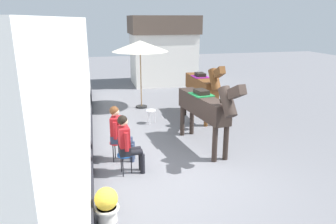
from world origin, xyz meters
The scene contains 10 objects.
ground_plane centered at (0.00, 3.00, 0.00)m, with size 40.00×40.00×0.00m, color slate.
pub_facade_wall centered at (-2.55, 1.50, 1.54)m, with size 0.34×14.00×3.40m.
distant_cottage centered at (1.40, 9.95, 1.80)m, with size 3.40×2.60×3.50m.
seated_visitor_near centered at (-1.59, 0.09, 0.78)m, with size 0.61×0.49×1.39m.
seated_visitor_far centered at (-1.71, 0.83, 0.78)m, with size 0.61×0.48×1.39m.
saddled_horse_near centered at (0.57, 1.10, 1.16)m, with size 0.74×2.99×2.06m.
saddled_horse_far centered at (1.38, 3.62, 1.16)m, with size 0.51×3.00×2.06m.
flower_planter_near centered at (-2.14, -1.59, 0.33)m, with size 0.43×0.43×0.64m.
cafe_parasol centered at (-0.46, 5.47, 2.36)m, with size 2.10×2.10×2.58m.
spare_stool_white centered at (-0.45, 3.46, 0.40)m, with size 0.32×0.32×0.46m.
Camera 1 is at (-2.20, -6.41, 3.39)m, focal length 33.74 mm.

